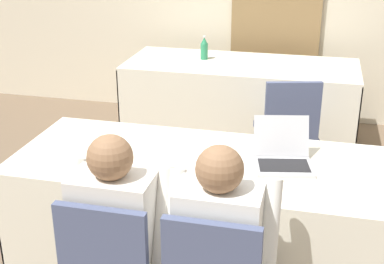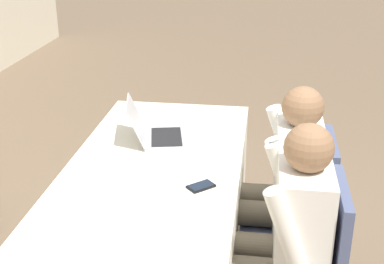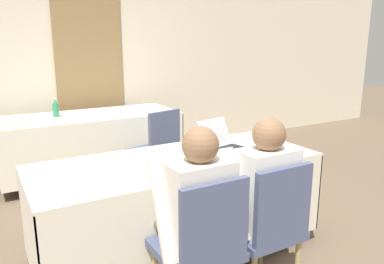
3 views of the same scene
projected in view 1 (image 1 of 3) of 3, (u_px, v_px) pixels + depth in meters
conference_table_near at (201, 187)px, 3.02m from camera, size 2.10×0.86×0.75m
conference_table_far at (241, 82)px, 4.92m from camera, size 2.10×0.86×0.75m
laptop at (283, 157)px, 2.88m from camera, size 0.36×0.38×0.23m
cell_phone at (180, 179)px, 2.73m from camera, size 0.14×0.14×0.01m
paper_beside_laptop at (359, 174)px, 2.79m from camera, size 0.27×0.33×0.00m
paper_centre_table at (199, 162)px, 2.93m from camera, size 0.25×0.32×0.00m
paper_left_edge at (61, 161)px, 2.94m from camera, size 0.24×0.32×0.00m
water_bottle at (204, 49)px, 4.95m from camera, size 0.07×0.07×0.22m
chair_far_spare at (288, 128)px, 4.07m from camera, size 0.54×0.54×0.90m
person_checkered_shirt at (121, 230)px, 2.47m from camera, size 0.50×0.52×1.16m
person_white_shirt at (221, 244)px, 2.37m from camera, size 0.50×0.52×1.16m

